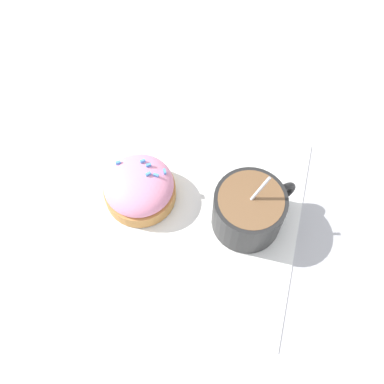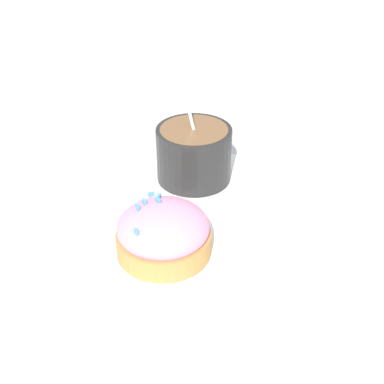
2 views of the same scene
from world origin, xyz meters
name	(u,v)px [view 2 (image 2 of 2)]	position (x,y,z in m)	size (l,w,h in m)	color
ground_plane	(187,214)	(0.00, 0.00, 0.00)	(3.00, 3.00, 0.00)	#B2B2B7
paper_napkin	(187,213)	(0.00, 0.00, 0.00)	(0.33, 0.34, 0.00)	white
coffee_cup	(193,151)	(-0.08, -0.02, 0.04)	(0.10, 0.11, 0.11)	black
frosted_pastry	(159,232)	(0.08, 0.00, 0.03)	(0.10, 0.10, 0.06)	#C18442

